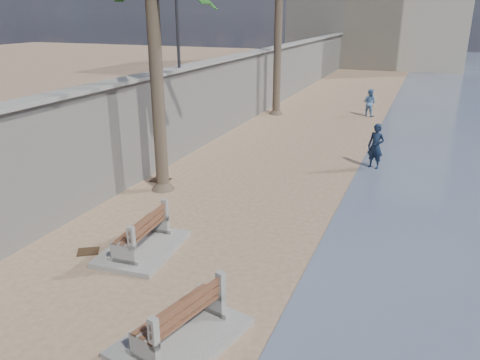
% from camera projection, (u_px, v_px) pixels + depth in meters
% --- Properties ---
extents(seawall, '(0.45, 70.00, 3.50)m').
position_uv_depth(seawall, '(249.00, 87.00, 26.04)').
color(seawall, gray).
rests_on(seawall, ground_plane).
extents(wall_cap, '(0.80, 70.00, 0.12)m').
position_uv_depth(wall_cap, '(249.00, 53.00, 25.43)').
color(wall_cap, gray).
rests_on(wall_cap, seawall).
extents(bench_near, '(2.16, 2.71, 1.00)m').
position_uv_depth(bench_near, '(181.00, 321.00, 8.44)').
color(bench_near, gray).
rests_on(bench_near, ground_plane).
extents(bench_far, '(1.78, 2.47, 0.99)m').
position_uv_depth(bench_far, '(142.00, 235.00, 11.67)').
color(bench_far, gray).
rests_on(bench_far, ground_plane).
extents(person_a, '(0.85, 0.71, 2.00)m').
position_uv_depth(person_a, '(376.00, 143.00, 17.70)').
color(person_a, '#131F34').
rests_on(person_a, ground_plane).
extents(person_b, '(1.00, 0.89, 1.73)m').
position_uv_depth(person_b, '(370.00, 101.00, 26.75)').
color(person_b, '#537BAC').
rests_on(person_b, ground_plane).
extents(debris_c, '(0.71, 0.59, 0.03)m').
position_uv_depth(debris_c, '(161.00, 180.00, 16.73)').
color(debris_c, '#382616').
rests_on(debris_c, ground_plane).
extents(debris_d, '(0.66, 0.63, 0.03)m').
position_uv_depth(debris_d, '(88.00, 251.00, 11.74)').
color(debris_d, '#382616').
rests_on(debris_d, ground_plane).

